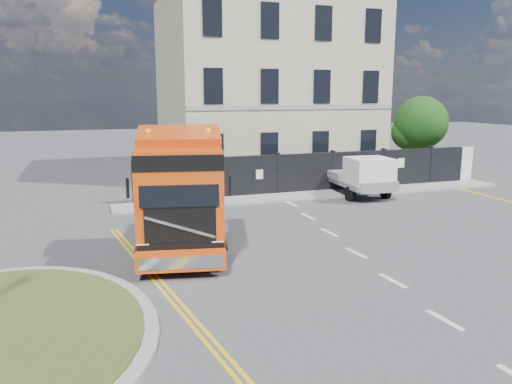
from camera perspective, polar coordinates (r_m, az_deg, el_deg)
name	(u,v)px	position (r m, az deg, el deg)	size (l,w,h in m)	color
ground	(263,259)	(15.20, 0.84, -7.68)	(120.00, 120.00, 0.00)	#424244
hoarding_fence	(324,172)	(25.57, 7.83, 2.25)	(18.80, 0.25, 2.00)	black
georgian_building	(264,80)	(31.96, 0.95, 12.69)	(12.30, 10.30, 12.80)	beige
tree	(418,125)	(32.12, 18.05, 7.28)	(3.20, 3.20, 4.80)	#382619
pavement_far	(322,194)	(24.70, 7.57, -0.27)	(20.00, 1.60, 0.12)	gray
truck	(181,201)	(15.32, -8.57, -0.99)	(3.60, 6.74, 3.83)	black
flatbed_pickup	(362,176)	(24.40, 12.07, 1.85)	(2.25, 4.91, 1.99)	slate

